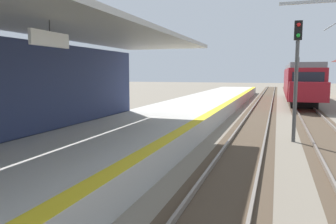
% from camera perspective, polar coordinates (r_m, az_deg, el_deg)
% --- Properties ---
extents(station_platform, '(5.00, 80.00, 0.91)m').
position_cam_1_polar(station_platform, '(12.62, -8.19, -4.98)').
color(station_platform, '#B7B5AD').
rests_on(station_platform, ground).
extents(track_pair_nearest_platform, '(2.34, 120.00, 0.16)m').
position_cam_1_polar(track_pair_nearest_platform, '(15.37, 13.77, -4.52)').
color(track_pair_nearest_platform, '#4C3D2D').
rests_on(track_pair_nearest_platform, ground).
extents(track_pair_middle, '(2.34, 120.00, 0.16)m').
position_cam_1_polar(track_pair_middle, '(15.48, 26.45, -4.95)').
color(track_pair_middle, '#4C3D2D').
rests_on(track_pair_middle, ground).
extents(approaching_train, '(2.93, 19.60, 4.76)m').
position_cam_1_polar(approaching_train, '(36.41, 22.02, 4.98)').
color(approaching_train, maroon).
rests_on(approaching_train, ground).
extents(rail_signal_post, '(0.32, 0.34, 5.20)m').
position_cam_1_polar(rail_signal_post, '(15.23, 21.40, 7.02)').
color(rail_signal_post, '#4C4C4C').
rests_on(rail_signal_post, ground).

